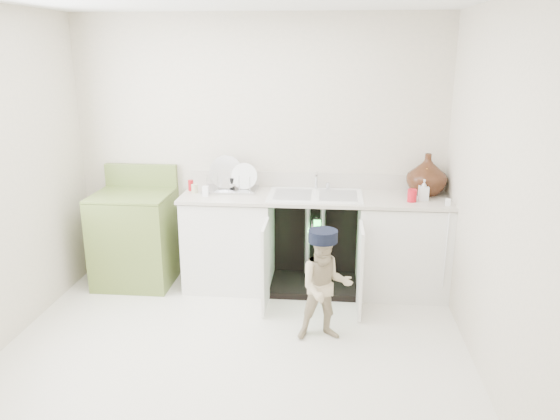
{
  "coord_description": "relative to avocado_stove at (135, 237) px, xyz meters",
  "views": [
    {
      "loc": [
        0.68,
        -3.58,
        2.18
      ],
      "look_at": [
        0.28,
        0.7,
        0.9
      ],
      "focal_mm": 35.0,
      "sensor_mm": 36.0,
      "label": 1
    }
  ],
  "objects": [
    {
      "name": "counter_run",
      "position": [
        1.76,
        0.03,
        0.03
      ],
      "size": [
        2.44,
        1.02,
        1.28
      ],
      "color": "silver",
      "rests_on": "ground"
    },
    {
      "name": "ground",
      "position": [
        1.16,
        -1.18,
        -0.46
      ],
      "size": [
        3.5,
        3.5,
        0.0
      ],
      "primitive_type": "plane",
      "color": "beige",
      "rests_on": "ground"
    },
    {
      "name": "room_shell",
      "position": [
        1.16,
        -1.18,
        0.79
      ],
      "size": [
        6.0,
        5.5,
        1.26
      ],
      "color": "beige",
      "rests_on": "ground"
    },
    {
      "name": "repair_worker",
      "position": [
        1.82,
        -0.92,
        -0.01
      ],
      "size": [
        0.48,
        0.81,
        0.88
      ],
      "rotation": [
        0.0,
        0.0,
        0.18
      ],
      "color": "#C3B18C",
      "rests_on": "ground"
    },
    {
      "name": "avocado_stove",
      "position": [
        0.0,
        0.0,
        0.0
      ],
      "size": [
        0.71,
        0.65,
        1.1
      ],
      "color": "olive",
      "rests_on": "ground"
    }
  ]
}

